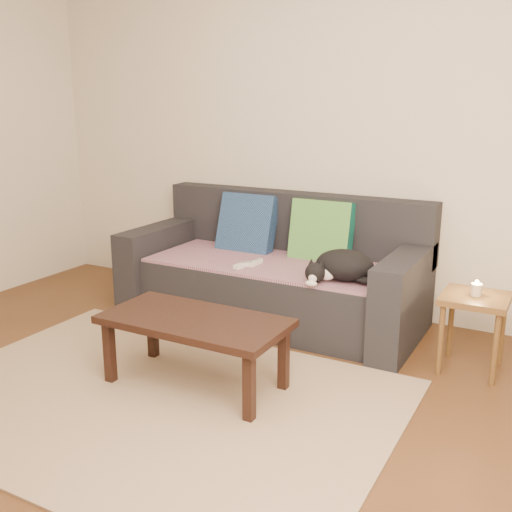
{
  "coord_description": "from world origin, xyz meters",
  "views": [
    {
      "loc": [
        1.84,
        -2.1,
        1.54
      ],
      "look_at": [
        0.05,
        1.2,
        0.55
      ],
      "focal_mm": 42.0,
      "sensor_mm": 36.0,
      "label": 1
    }
  ],
  "objects_px": {
    "wii_remote_a": "(255,263)",
    "wii_remote_b": "(243,265)",
    "cat": "(342,266)",
    "coffee_table": "(195,327)",
    "side_table": "(474,309)",
    "sofa": "(275,276)"
  },
  "relations": [
    {
      "from": "cat",
      "to": "side_table",
      "type": "height_order",
      "value": "cat"
    },
    {
      "from": "cat",
      "to": "wii_remote_a",
      "type": "xyz_separation_m",
      "value": [
        -0.65,
        0.06,
        -0.08
      ]
    },
    {
      "from": "sofa",
      "to": "cat",
      "type": "relative_size",
      "value": 4.68
    },
    {
      "from": "wii_remote_b",
      "to": "coffee_table",
      "type": "xyz_separation_m",
      "value": [
        0.2,
        -0.87,
        -0.1
      ]
    },
    {
      "from": "sofa",
      "to": "side_table",
      "type": "relative_size",
      "value": 4.6
    },
    {
      "from": "wii_remote_b",
      "to": "coffee_table",
      "type": "distance_m",
      "value": 0.9
    },
    {
      "from": "wii_remote_b",
      "to": "cat",
      "type": "bearing_deg",
      "value": -73.45
    },
    {
      "from": "wii_remote_b",
      "to": "side_table",
      "type": "xyz_separation_m",
      "value": [
        1.49,
        0.07,
        -0.08
      ]
    },
    {
      "from": "cat",
      "to": "side_table",
      "type": "distance_m",
      "value": 0.81
    },
    {
      "from": "cat",
      "to": "side_table",
      "type": "relative_size",
      "value": 0.98
    },
    {
      "from": "cat",
      "to": "coffee_table",
      "type": "height_order",
      "value": "cat"
    },
    {
      "from": "wii_remote_a",
      "to": "wii_remote_b",
      "type": "height_order",
      "value": "same"
    },
    {
      "from": "sofa",
      "to": "coffee_table",
      "type": "relative_size",
      "value": 2.09
    },
    {
      "from": "sofa",
      "to": "wii_remote_b",
      "type": "height_order",
      "value": "sofa"
    },
    {
      "from": "cat",
      "to": "wii_remote_a",
      "type": "bearing_deg",
      "value": 162.0
    },
    {
      "from": "cat",
      "to": "wii_remote_b",
      "type": "bearing_deg",
      "value": 170.16
    },
    {
      "from": "sofa",
      "to": "wii_remote_a",
      "type": "bearing_deg",
      "value": -101.04
    },
    {
      "from": "cat",
      "to": "coffee_table",
      "type": "relative_size",
      "value": 0.45
    },
    {
      "from": "sofa",
      "to": "cat",
      "type": "bearing_deg",
      "value": -24.59
    },
    {
      "from": "wii_remote_a",
      "to": "coffee_table",
      "type": "height_order",
      "value": "wii_remote_a"
    },
    {
      "from": "sofa",
      "to": "coffee_table",
      "type": "bearing_deg",
      "value": -84.57
    },
    {
      "from": "wii_remote_a",
      "to": "wii_remote_b",
      "type": "relative_size",
      "value": 1.0
    }
  ]
}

